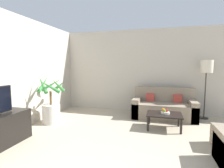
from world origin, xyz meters
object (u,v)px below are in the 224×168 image
at_px(coffee_table, 164,116).
at_px(fruit_bowl, 165,113).
at_px(potted_palm, 51,107).
at_px(orange_fruit, 163,110).
at_px(apple_red, 167,110).
at_px(floor_lamp, 206,69).
at_px(apple_green, 165,111).
at_px(sofa_loveseat, 164,108).

xyz_separation_m(coffee_table, fruit_bowl, (0.03, 0.01, 0.07)).
height_order(potted_palm, orange_fruit, potted_palm).
distance_m(coffee_table, apple_red, 0.14).
bearing_deg(potted_palm, apple_red, 7.07).
height_order(coffee_table, orange_fruit, orange_fruit).
bearing_deg(floor_lamp, potted_palm, -159.46).
height_order(coffee_table, apple_green, apple_green).
bearing_deg(coffee_table, fruit_bowl, 25.67).
xyz_separation_m(sofa_loveseat, fruit_bowl, (0.02, -0.93, 0.10)).
bearing_deg(sofa_loveseat, potted_palm, -156.05).
bearing_deg(coffee_table, orange_fruit, 115.70).
height_order(floor_lamp, orange_fruit, floor_lamp).
relative_size(potted_palm, fruit_bowl, 6.10).
distance_m(sofa_loveseat, floor_lamp, 1.62).
xyz_separation_m(fruit_bowl, apple_green, (-0.02, -0.05, 0.06)).
distance_m(apple_red, apple_green, 0.08).
bearing_deg(sofa_loveseat, floor_lamp, 11.18).
distance_m(floor_lamp, apple_green, 1.92).
xyz_separation_m(floor_lamp, orange_fruit, (-1.16, -1.12, -0.98)).
bearing_deg(coffee_table, apple_red, 21.55).
bearing_deg(apple_red, coffee_table, -158.45).
height_order(apple_red, apple_green, apple_green).
bearing_deg(potted_palm, orange_fruit, 7.72).
xyz_separation_m(potted_palm, floor_lamp, (4.02, 1.51, 0.99)).
xyz_separation_m(sofa_loveseat, apple_green, (0.00, -0.97, 0.16)).
bearing_deg(coffee_table, floor_lamp, 45.67).
distance_m(fruit_bowl, apple_red, 0.06).
bearing_deg(sofa_loveseat, apple_red, -86.70).
height_order(floor_lamp, apple_red, floor_lamp).
bearing_deg(potted_palm, sofa_loveseat, 23.95).
height_order(floor_lamp, fruit_bowl, floor_lamp).
bearing_deg(apple_red, fruit_bowl, -162.53).
relative_size(sofa_loveseat, coffee_table, 2.16).
bearing_deg(orange_fruit, coffee_table, -64.30).
relative_size(fruit_bowl, orange_fruit, 2.72).
distance_m(sofa_loveseat, orange_fruit, 0.91).
height_order(sofa_loveseat, floor_lamp, floor_lamp).
height_order(potted_palm, apple_green, potted_palm).
xyz_separation_m(potted_palm, apple_red, (2.94, 0.36, 0.01)).
relative_size(floor_lamp, apple_red, 26.04).
bearing_deg(floor_lamp, coffee_table, -134.33).
bearing_deg(apple_red, apple_green, -133.48).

